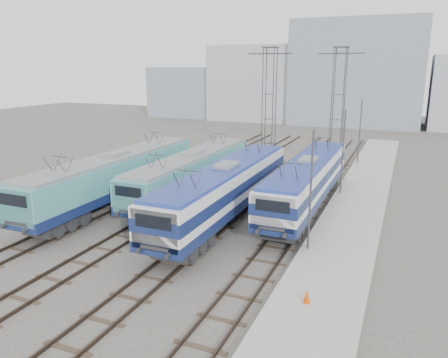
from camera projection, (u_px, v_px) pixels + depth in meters
ground at (157, 243)px, 25.98m from camera, size 160.00×160.00×0.00m
platform at (351, 221)px, 29.24m from camera, size 4.00×70.00×0.30m
locomotive_far_left at (114, 175)px, 32.55m from camera, size 2.96×18.68×3.51m
locomotive_center_left at (191, 172)px, 34.30m from camera, size 2.74×17.28×3.25m
locomotive_center_right at (225, 187)px, 29.18m from camera, size 2.90×18.36×3.45m
locomotive_far_right at (307, 179)px, 31.58m from camera, size 2.80×17.68×3.32m
catenary_tower_west at (269, 103)px, 43.94m from camera, size 4.50×1.20×12.00m
catenary_tower_east at (338, 103)px, 43.27m from camera, size 4.50×1.20×12.00m
mast_front at (310, 194)px, 23.65m from camera, size 0.12×0.12×7.00m
mast_mid at (343, 154)px, 34.35m from camera, size 0.12×0.12×7.00m
mast_rear at (360, 133)px, 45.05m from camera, size 0.12×0.12×7.00m
safety_cone at (307, 296)px, 18.76m from camera, size 0.30×0.30×0.60m
building_west at (261, 83)px, 84.80m from camera, size 18.00×12.00×14.00m
building_center at (358, 73)px, 77.52m from camera, size 22.00×14.00×18.00m
building_far_west at (188, 92)px, 91.32m from camera, size 14.00×10.00×10.00m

